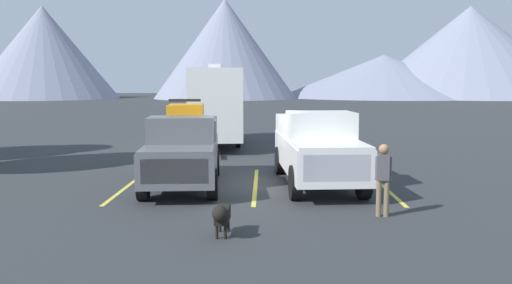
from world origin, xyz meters
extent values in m
plane|color=#2D3033|center=(0.00, 0.00, 0.00)|extent=(240.00, 240.00, 0.00)
cube|color=#595B60|center=(-2.15, -0.60, 0.86)|extent=(2.36, 5.34, 0.90)
cube|color=#595B60|center=(-2.01, -2.47, 1.35)|extent=(2.00, 1.60, 0.08)
cube|color=#595B60|center=(-2.11, -1.07, 1.72)|extent=(1.95, 1.49, 0.81)
cube|color=slate|center=(-2.07, -1.61, 1.76)|extent=(1.75, 0.36, 0.59)
cube|color=#595B60|center=(-2.25, 0.80, 1.62)|extent=(2.11, 2.53, 0.62)
cube|color=silver|center=(-1.95, -3.17, 0.91)|extent=(1.68, 0.19, 0.63)
cylinder|color=black|center=(-1.11, -2.30, 0.41)|extent=(0.34, 0.84, 0.83)
cylinder|color=black|center=(-2.92, -2.44, 0.41)|extent=(0.34, 0.84, 0.83)
cylinder|color=black|center=(-1.37, 1.23, 0.41)|extent=(0.34, 0.84, 0.83)
cylinder|color=black|center=(-3.18, 1.09, 0.41)|extent=(0.34, 0.84, 0.83)
cube|color=orange|center=(-2.25, 0.80, 2.16)|extent=(1.20, 1.61, 0.45)
cylinder|color=black|center=(-1.77, 0.31, 2.15)|extent=(0.21, 0.45, 0.44)
cylinder|color=black|center=(-2.65, 0.24, 2.15)|extent=(0.21, 0.45, 0.44)
cylinder|color=black|center=(-1.85, 1.36, 2.15)|extent=(0.21, 0.45, 0.44)
cylinder|color=black|center=(-2.73, 1.29, 2.15)|extent=(0.21, 0.45, 0.44)
cube|color=black|center=(-2.22, 0.37, 2.53)|extent=(0.99, 0.15, 0.08)
cube|color=white|center=(1.85, -0.27, 0.94)|extent=(2.41, 5.90, 0.96)
cube|color=white|center=(2.01, -2.34, 1.46)|extent=(2.02, 1.75, 0.08)
cube|color=white|center=(1.89, -0.79, 1.83)|extent=(1.97, 1.64, 0.82)
cube|color=slate|center=(1.94, -1.39, 1.87)|extent=(1.76, 0.36, 0.61)
cube|color=white|center=(1.74, 1.28, 1.70)|extent=(2.14, 2.79, 0.56)
cube|color=silver|center=(2.07, -3.12, 0.99)|extent=(1.69, 0.19, 0.67)
cylinder|color=black|center=(2.91, -2.16, 0.46)|extent=(0.35, 0.94, 0.93)
cylinder|color=black|center=(1.09, -2.30, 0.46)|extent=(0.35, 0.94, 0.93)
cylinder|color=black|center=(2.62, 1.75, 0.46)|extent=(0.35, 0.94, 0.93)
cylinder|color=black|center=(0.80, 1.62, 0.46)|extent=(0.35, 0.94, 0.93)
cube|color=gold|center=(-3.83, -0.38, 0.00)|extent=(0.12, 5.50, 0.01)
cube|color=gold|center=(0.00, -0.38, 0.00)|extent=(0.12, 5.50, 0.01)
cube|color=gold|center=(3.83, -0.38, 0.00)|extent=(0.12, 5.50, 0.01)
cube|color=white|center=(-2.15, 9.44, 2.10)|extent=(3.06, 7.80, 3.15)
cube|color=#595960|center=(-3.32, 9.33, 2.26)|extent=(0.72, 7.28, 0.24)
cube|color=silver|center=(-2.26, 10.58, 3.83)|extent=(0.66, 0.75, 0.30)
cube|color=#333333|center=(-1.72, 5.06, 0.32)|extent=(0.23, 1.21, 0.12)
cylinder|color=black|center=(-0.99, 8.64, 0.38)|extent=(0.29, 0.78, 0.76)
cylinder|color=black|center=(-3.13, 8.43, 0.38)|extent=(0.29, 0.78, 0.76)
cylinder|color=black|center=(-1.16, 10.46, 0.38)|extent=(0.29, 0.78, 0.76)
cylinder|color=black|center=(-3.31, 10.25, 0.38)|extent=(0.29, 0.78, 0.76)
cylinder|color=#726047|center=(2.93, -3.98, 0.43)|extent=(0.13, 0.13, 0.86)
cylinder|color=#726047|center=(3.10, -4.00, 0.43)|extent=(0.13, 0.13, 0.86)
cube|color=#4C4C51|center=(3.01, -3.99, 1.16)|extent=(0.27, 0.22, 0.61)
sphere|color=#9E704C|center=(3.01, -3.99, 1.58)|extent=(0.23, 0.23, 0.23)
cylinder|color=#4C4C51|center=(2.88, -3.97, 1.13)|extent=(0.10, 0.10, 0.55)
cylinder|color=#4C4C51|center=(3.15, -4.00, 1.13)|extent=(0.10, 0.10, 0.55)
cube|color=black|center=(-0.58, -5.54, 0.43)|extent=(0.29, 0.73, 0.29)
sphere|color=black|center=(-0.59, -5.93, 0.55)|extent=(0.32, 0.32, 0.32)
cylinder|color=black|center=(-0.56, -5.14, 0.49)|extent=(0.05, 0.16, 0.20)
cylinder|color=black|center=(-0.50, -5.79, 0.14)|extent=(0.06, 0.06, 0.29)
cylinder|color=black|center=(-0.67, -5.79, 0.14)|extent=(0.06, 0.06, 0.29)
cylinder|color=black|center=(-0.48, -5.29, 0.14)|extent=(0.06, 0.06, 0.29)
cylinder|color=black|center=(-0.65, -5.28, 0.14)|extent=(0.06, 0.06, 0.29)
cone|color=gray|center=(-39.27, 78.06, 8.22)|extent=(26.05, 26.05, 16.44)
cone|color=gray|center=(-6.83, 78.57, 8.80)|extent=(25.49, 25.49, 17.60)
cone|color=gray|center=(23.54, 87.57, 4.10)|extent=(41.25, 41.25, 8.20)
cone|color=gray|center=(39.88, 87.50, 8.75)|extent=(42.37, 42.37, 17.50)
camera|label=1|loc=(0.28, -15.91, 3.13)|focal=36.72mm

